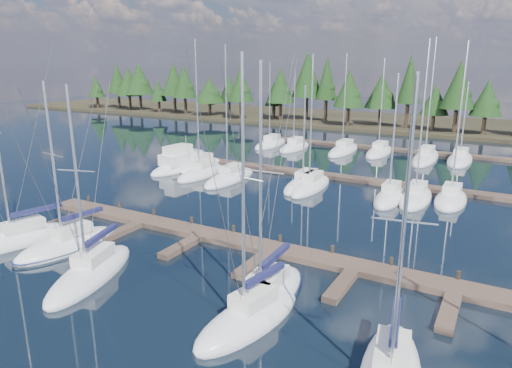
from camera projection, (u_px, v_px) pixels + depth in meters
The scene contains 12 objects.
ground at pixel (332, 206), 42.57m from camera, with size 260.00×260.00×0.00m, color black.
far_shore at pixel (435, 125), 92.98m from camera, with size 220.00×30.00×0.60m, color #302A1A.
main_dock at pixel (270, 252), 31.88m from camera, with size 44.00×6.13×0.90m.
back_docks at pixel (385, 164), 59.00m from camera, with size 50.00×21.80×0.40m.
front_sailboat_0 at pixel (19, 239), 33.82m from camera, with size 4.75×9.30×15.34m.
front_sailboat_1 at pixel (69, 244), 32.97m from camera, with size 4.10×8.54×12.68m.
front_sailboat_2 at pixel (91, 273), 28.57m from camera, with size 5.10×9.12×12.70m.
front_sailboat_3 at pixel (249, 317), 23.58m from camera, with size 3.90×7.94×14.34m.
front_sailboat_4 at pixel (264, 298), 25.58m from camera, with size 3.37×9.16×13.99m.
back_sailboat_rows at pixel (377, 170), 55.17m from camera, with size 44.27×33.07×16.79m.
motor_yacht_left at pixel (181, 165), 56.90m from camera, with size 4.15×10.23×5.00m.
tree_line at pixel (412, 92), 84.44m from camera, with size 185.44×11.75×14.43m.
Camera 1 is at (13.60, -8.84, 13.19)m, focal length 32.00 mm.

